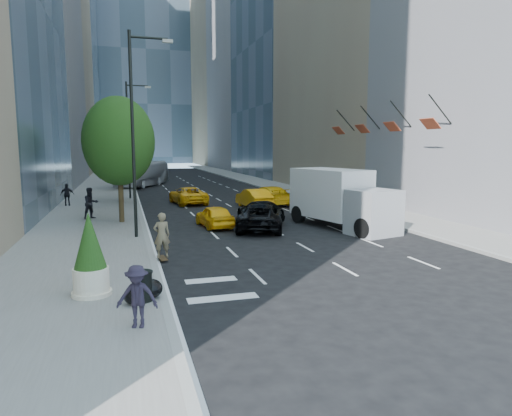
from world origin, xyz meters
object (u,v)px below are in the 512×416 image
object	(u,v)px
black_sedan_lincoln	(261,217)
black_sedan_mercedes	(260,211)
skateboarder	(162,238)
city_bus	(143,174)
planter_shrub	(90,256)
box_truck	(341,198)
trash_can	(143,287)

from	to	relation	value
black_sedan_lincoln	black_sedan_mercedes	world-z (taller)	black_sedan_lincoln
skateboarder	city_bus	world-z (taller)	city_bus
black_sedan_mercedes	planter_shrub	size ratio (longest dim) A/B	1.73
city_bus	black_sedan_lincoln	bearing A→B (deg)	-55.82
black_sedan_mercedes	box_truck	xyz separation A→B (m)	(3.77, -3.60, 1.06)
city_bus	box_truck	distance (m)	32.98
box_truck	skateboarder	bearing A→B (deg)	-168.93
box_truck	planter_shrub	size ratio (longest dim) A/B	2.88
black_sedan_mercedes	planter_shrub	distance (m)	15.91
skateboarder	box_truck	xyz separation A→B (m)	(10.57, 5.00, 0.76)
skateboarder	black_sedan_lincoln	bearing A→B (deg)	-142.80
city_bus	trash_can	distance (m)	41.86
city_bus	trash_can	bearing A→B (deg)	-67.78
black_sedan_mercedes	box_truck	world-z (taller)	box_truck
planter_shrub	city_bus	bearing A→B (deg)	85.41
skateboarder	city_bus	bearing A→B (deg)	-97.80
box_truck	planter_shrub	xyz separation A→B (m)	(-13.05, -9.31, -0.33)
skateboarder	planter_shrub	world-z (taller)	planter_shrub
black_sedan_mercedes	skateboarder	bearing A→B (deg)	45.18
black_sedan_lincoln	black_sedan_mercedes	size ratio (longest dim) A/B	1.19
skateboarder	black_sedan_lincoln	xyz separation A→B (m)	(5.95, 5.69, -0.20)
black_sedan_mercedes	city_bus	distance (m)	28.56
city_bus	box_truck	xyz separation A→B (m)	(9.77, -31.50, 0.22)
black_sedan_lincoln	trash_can	size ratio (longest dim) A/B	6.20
skateboarder	city_bus	size ratio (longest dim) A/B	0.18
black_sedan_lincoln	city_bus	xyz separation A→B (m)	(-5.15, 30.81, 0.75)
black_sedan_lincoln	box_truck	size ratio (longest dim) A/B	0.72
skateboarder	black_sedan_mercedes	xyz separation A→B (m)	(6.80, 8.60, -0.29)
skateboarder	planter_shrub	size ratio (longest dim) A/B	0.73
planter_shrub	black_sedan_lincoln	bearing A→B (deg)	49.87
black_sedan_mercedes	box_truck	bearing A→B (deg)	129.85
city_bus	box_truck	world-z (taller)	box_truck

